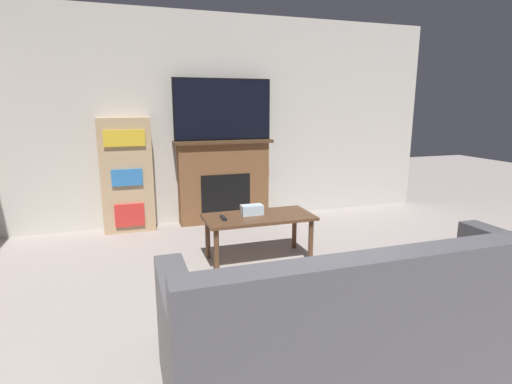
{
  "coord_description": "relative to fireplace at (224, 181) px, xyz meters",
  "views": [
    {
      "loc": [
        -1.11,
        -1.0,
        1.56
      ],
      "look_at": [
        0.09,
        2.64,
        0.72
      ],
      "focal_mm": 28.0,
      "sensor_mm": 36.0,
      "label": 1
    }
  ],
  "objects": [
    {
      "name": "wall_back",
      "position": [
        -0.13,
        0.14,
        0.79
      ],
      "size": [
        6.4,
        0.06,
        2.7
      ],
      "color": "beige",
      "rests_on": "ground_plane"
    },
    {
      "name": "coffee_table",
      "position": [
        0.0,
        -1.46,
        -0.15
      ],
      "size": [
        1.09,
        0.53,
        0.47
      ],
      "color": "brown",
      "rests_on": "ground_plane"
    },
    {
      "name": "remote_control",
      "position": [
        -0.36,
        -1.47,
        -0.08
      ],
      "size": [
        0.04,
        0.15,
        0.02
      ],
      "color": "black",
      "rests_on": "coffee_table"
    },
    {
      "name": "couch",
      "position": [
        0.08,
        -3.37,
        -0.25
      ],
      "size": [
        2.4,
        0.92,
        0.9
      ],
      "color": "#4C4C51",
      "rests_on": "ground_plane"
    },
    {
      "name": "fireplace",
      "position": [
        0.0,
        0.0,
        0.0
      ],
      "size": [
        1.3,
        0.28,
        1.1
      ],
      "color": "brown",
      "rests_on": "ground_plane"
    },
    {
      "name": "bookshelf",
      "position": [
        -1.23,
        -0.02,
        0.15
      ],
      "size": [
        0.62,
        0.29,
        1.41
      ],
      "color": "tan",
      "rests_on": "ground_plane"
    },
    {
      "name": "tissue_box",
      "position": [
        -0.05,
        -1.41,
        -0.04
      ],
      "size": [
        0.22,
        0.12,
        0.1
      ],
      "color": "silver",
      "rests_on": "coffee_table"
    },
    {
      "name": "tv",
      "position": [
        0.0,
        -0.02,
        0.94
      ],
      "size": [
        1.28,
        0.03,
        0.78
      ],
      "color": "black",
      "rests_on": "fireplace"
    }
  ]
}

